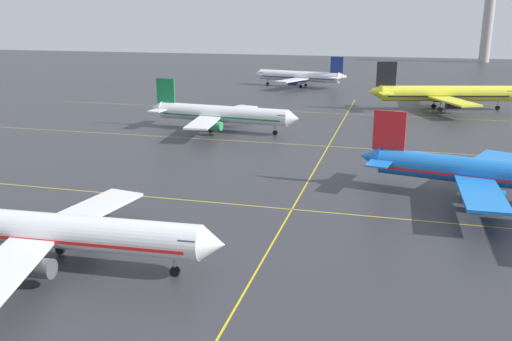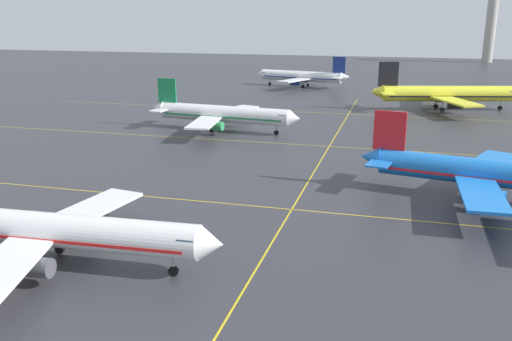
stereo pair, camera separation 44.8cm
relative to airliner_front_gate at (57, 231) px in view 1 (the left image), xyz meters
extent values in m
cylinder|color=white|center=(0.48, 0.02, 0.06)|extent=(28.69, 4.83, 3.39)
cone|color=white|center=(15.90, 0.80, 0.06)|extent=(2.48, 3.44, 3.32)
cube|color=white|center=(-0.03, -7.60, -0.47)|extent=(7.92, 14.13, 0.36)
cube|color=white|center=(-0.80, 7.55, -0.47)|extent=(6.70, 13.95, 0.36)
cylinder|color=#4C4C51|center=(0.89, -4.60, -1.63)|extent=(3.12, 2.02, 1.87)
cylinder|color=#4C4C51|center=(0.42, 4.67, -1.63)|extent=(3.12, 2.02, 1.87)
cube|color=#385166|center=(13.85, 0.70, 0.55)|extent=(1.76, 3.20, 0.62)
cube|color=red|center=(0.48, 0.02, -0.36)|extent=(26.41, 4.75, 0.32)
cylinder|color=#99999E|center=(12.06, 0.61, -2.12)|extent=(0.25, 0.25, 1.47)
cylinder|color=black|center=(12.06, 0.61, -3.10)|extent=(1.00, 0.45, 0.98)
cylinder|color=#99999E|center=(-1.19, -2.38, -2.12)|extent=(0.25, 0.25, 1.47)
cylinder|color=black|center=(-1.19, -2.38, -3.10)|extent=(1.00, 0.45, 0.98)
cylinder|color=#99999E|center=(-1.42, 2.25, -2.12)|extent=(0.25, 0.25, 1.47)
cylinder|color=black|center=(-1.42, 2.25, -3.10)|extent=(1.00, 0.45, 0.98)
cylinder|color=blue|center=(44.45, 31.68, 0.26)|extent=(30.18, 9.29, 3.57)
cone|color=blue|center=(28.22, 34.87, 0.63)|extent=(3.60, 3.91, 3.39)
cube|color=red|center=(30.62, 34.40, 4.67)|extent=(4.49, 1.20, 5.64)
cube|color=blue|center=(29.62, 31.72, 0.63)|extent=(3.89, 5.37, 0.23)
cube|color=blue|center=(30.70, 37.25, 0.63)|extent=(3.89, 5.37, 0.23)
cube|color=blue|center=(41.99, 24.03, -0.31)|extent=(5.11, 14.16, 0.38)
cube|color=blue|center=(45.06, 39.70, -0.31)|extent=(10.02, 14.88, 0.38)
cylinder|color=blue|center=(43.69, 26.85, -1.53)|extent=(3.51, 2.55, 1.97)
cylinder|color=blue|center=(45.57, 36.44, -1.53)|extent=(3.51, 2.55, 1.97)
cube|color=red|center=(44.45, 31.68, -0.19)|extent=(27.83, 8.86, 0.34)
cylinder|color=#99999E|center=(42.13, 29.65, -2.05)|extent=(0.26, 0.26, 1.55)
cylinder|color=black|center=(42.13, 29.65, -3.08)|extent=(1.10, 0.61, 1.03)
cylinder|color=#99999E|center=(43.07, 34.44, -2.05)|extent=(0.26, 0.26, 1.55)
cylinder|color=black|center=(43.07, 34.44, -3.08)|extent=(1.10, 0.61, 1.03)
cylinder|color=white|center=(-4.26, 65.94, 0.10)|extent=(29.03, 6.30, 3.42)
cone|color=white|center=(11.25, 64.38, 0.10)|extent=(2.67, 3.57, 3.36)
cone|color=white|center=(-20.04, 67.53, 0.46)|extent=(3.19, 3.53, 3.25)
cube|color=#197F47|center=(-17.71, 67.30, 4.33)|extent=(4.34, 0.76, 5.41)
cube|color=white|center=(-18.43, 64.65, 0.46)|extent=(3.34, 4.95, 0.22)
cube|color=white|center=(-17.88, 70.03, 0.46)|extent=(3.34, 4.95, 0.22)
cube|color=white|center=(-5.92, 58.41, -0.44)|extent=(6.13, 13.95, 0.36)
cube|color=white|center=(-4.39, 73.65, -0.44)|extent=(8.58, 14.30, 0.36)
cylinder|color=#2D9956|center=(-4.55, 61.26, -1.61)|extent=(3.24, 2.19, 1.89)
cylinder|color=#2D9956|center=(-3.61, 70.59, -1.61)|extent=(3.24, 2.19, 1.89)
cube|color=#385166|center=(9.19, 64.59, 0.59)|extent=(1.93, 3.30, 0.63)
cube|color=#197F47|center=(-4.26, 65.94, -0.33)|extent=(26.74, 6.10, 0.32)
cylinder|color=#99999E|center=(7.39, 64.77, -2.11)|extent=(0.25, 0.25, 1.49)
cylinder|color=black|center=(7.39, 64.77, -3.10)|extent=(1.03, 0.50, 0.99)
cylinder|color=#99999E|center=(-6.29, 63.79, -2.11)|extent=(0.25, 0.25, 1.49)
cylinder|color=black|center=(-6.29, 63.79, -3.10)|extent=(1.03, 0.50, 0.99)
cylinder|color=#99999E|center=(-5.82, 68.46, -2.11)|extent=(0.25, 0.25, 1.49)
cylinder|color=black|center=(-5.82, 68.46, -3.10)|extent=(1.03, 0.50, 0.99)
cylinder|color=yellow|center=(43.43, 105.74, 0.71)|extent=(33.55, 12.16, 3.99)
cone|color=yellow|center=(25.52, 101.18, 1.13)|extent=(4.19, 4.50, 3.79)
cube|color=black|center=(28.16, 101.86, 5.64)|extent=(4.98, 1.61, 6.30)
cube|color=yellow|center=(28.43, 98.67, 1.13)|extent=(4.60, 6.12, 0.25)
cube|color=yellow|center=(26.88, 104.78, 1.13)|extent=(4.60, 6.12, 0.25)
cube|color=yellow|center=(44.61, 96.84, 0.08)|extent=(11.87, 16.54, 0.42)
cube|color=yellow|center=(40.21, 114.13, 0.08)|extent=(6.08, 15.96, 0.42)
cylinder|color=black|center=(44.98, 100.50, -1.29)|extent=(4.00, 3.02, 2.21)
cylinder|color=black|center=(42.28, 111.09, -1.29)|extent=(4.00, 3.02, 2.21)
cube|color=#385166|center=(58.69, 109.63, 1.29)|extent=(2.74, 4.02, 0.74)
cube|color=black|center=(43.43, 105.74, 0.21)|extent=(30.95, 11.53, 0.38)
cylinder|color=#99999E|center=(56.65, 109.11, -1.86)|extent=(0.29, 0.29, 1.73)
cylinder|color=black|center=(56.65, 109.11, -3.02)|extent=(1.24, 0.74, 1.16)
cylinder|color=#99999E|center=(42.06, 102.58, -1.86)|extent=(0.29, 0.29, 1.73)
cylinder|color=black|center=(42.06, 102.58, -3.02)|extent=(1.24, 0.74, 1.16)
cylinder|color=#99999E|center=(40.72, 107.87, -1.86)|extent=(0.29, 0.29, 1.73)
cylinder|color=black|center=(40.72, 107.87, -3.02)|extent=(1.24, 0.74, 1.16)
cylinder|color=white|center=(-1.88, 142.30, 0.07)|extent=(28.70, 9.08, 3.40)
cone|color=white|center=(-17.03, 145.42, 0.07)|extent=(2.95, 3.73, 3.33)
cone|color=white|center=(13.53, 139.14, 0.43)|extent=(3.45, 3.74, 3.23)
cube|color=navy|center=(11.25, 139.61, 4.27)|extent=(4.27, 1.18, 5.36)
cube|color=white|center=(12.23, 142.14, 0.43)|extent=(3.74, 5.13, 0.21)
cube|color=white|center=(11.15, 136.89, 0.43)|extent=(3.74, 5.13, 0.21)
cube|color=white|center=(0.53, 149.57, -0.47)|extent=(4.74, 13.44, 0.36)
cube|color=white|center=(-2.53, 134.68, -0.47)|extent=(9.63, 14.15, 0.36)
cylinder|color=navy|center=(-1.12, 146.89, -1.63)|extent=(3.35, 2.45, 1.88)
cylinder|color=navy|center=(-2.99, 137.79, -1.63)|extent=(3.35, 2.45, 1.88)
cube|color=#385166|center=(-15.01, 145.00, 0.56)|extent=(2.20, 3.38, 0.63)
cube|color=navy|center=(-1.88, 142.30, -0.36)|extent=(26.47, 8.66, 0.32)
cylinder|color=#99999E|center=(-13.26, 144.64, -2.12)|extent=(0.25, 0.25, 1.47)
cylinder|color=black|center=(-13.26, 144.64, -3.10)|extent=(1.04, 0.59, 0.98)
cylinder|color=#99999E|center=(0.34, 144.22, -2.12)|extent=(0.25, 0.25, 1.47)
cylinder|color=black|center=(0.34, 144.22, -3.10)|extent=(1.04, 0.59, 0.98)
cylinder|color=#99999E|center=(-0.60, 139.67, -2.12)|extent=(0.25, 0.25, 1.47)
cylinder|color=black|center=(-0.60, 139.67, -3.10)|extent=(1.04, 0.59, 0.98)
cube|color=yellow|center=(19.32, 21.65, -3.59)|extent=(161.30, 0.20, 0.01)
cube|color=yellow|center=(19.32, 57.50, -3.59)|extent=(161.30, 0.20, 0.01)
cube|color=yellow|center=(19.32, 93.34, -3.59)|extent=(161.30, 0.20, 0.01)
cube|color=yellow|center=(19.32, 39.57, -3.59)|extent=(0.20, 157.72, 0.01)
cylinder|color=#ADA89E|center=(72.79, 264.48, 14.61)|extent=(5.20, 5.20, 36.41)
camera|label=1|loc=(31.52, -43.41, 20.51)|focal=38.48mm
camera|label=2|loc=(31.96, -43.30, 20.51)|focal=38.48mm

